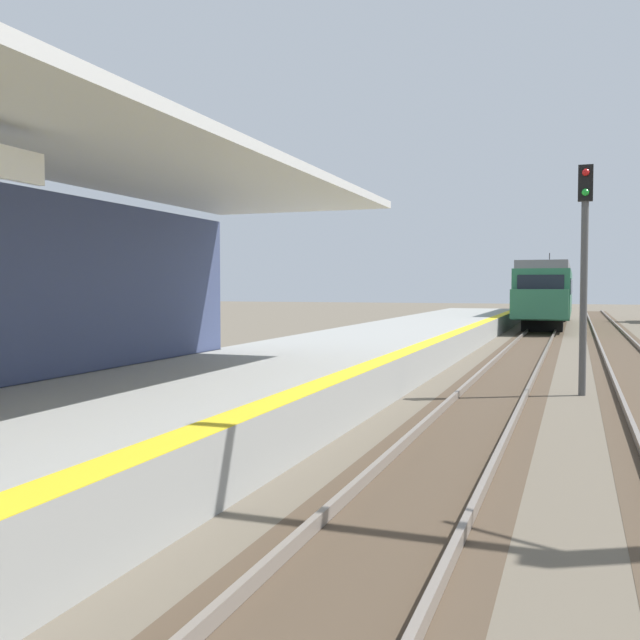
{
  "coord_description": "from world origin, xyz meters",
  "views": [
    {
      "loc": [
        3.63,
        3.67,
        2.48
      ],
      "look_at": [
        0.9,
        11.25,
        2.1
      ],
      "focal_mm": 39.98,
      "sensor_mm": 36.0,
      "label": 1
    }
  ],
  "objects": [
    {
      "name": "station_platform",
      "position": [
        -2.5,
        16.0,
        0.45
      ],
      "size": [
        5.0,
        80.0,
        0.91
      ],
      "color": "#999993",
      "rests_on": "ground"
    },
    {
      "name": "track_pair_nearest_platform",
      "position": [
        1.9,
        20.0,
        0.05
      ],
      "size": [
        2.34,
        120.0,
        0.16
      ],
      "color": "#4C3D2D",
      "rests_on": "ground"
    },
    {
      "name": "approaching_train",
      "position": [
        1.9,
        50.7,
        2.18
      ],
      "size": [
        2.93,
        19.6,
        4.76
      ],
      "color": "#286647",
      "rests_on": "ground"
    },
    {
      "name": "rail_signal_post",
      "position": [
        3.79,
        20.84,
        3.19
      ],
      "size": [
        0.32,
        0.34,
        5.2
      ],
      "color": "#4C4C4C",
      "rests_on": "ground"
    }
  ]
}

